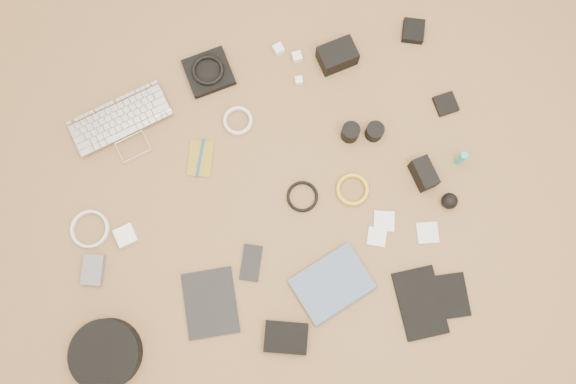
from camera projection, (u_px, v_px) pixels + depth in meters
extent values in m
cube|color=olive|center=(276.00, 199.00, 1.96)|extent=(4.00, 4.00, 0.04)
imported|color=#BBBBBF|center=(126.00, 132.00, 1.97)|extent=(0.40, 0.33, 0.03)
cube|color=black|center=(209.00, 72.00, 2.01)|extent=(0.18, 0.17, 0.03)
torus|color=black|center=(208.00, 70.00, 1.99)|extent=(0.14, 0.14, 0.01)
cube|color=white|center=(278.00, 50.00, 2.03)|extent=(0.03, 0.03, 0.03)
cube|color=white|center=(279.00, 49.00, 2.02)|extent=(0.04, 0.04, 0.03)
cube|color=white|center=(297.00, 57.00, 2.02)|extent=(0.04, 0.04, 0.03)
cube|color=white|center=(299.00, 80.00, 2.00)|extent=(0.03, 0.03, 0.02)
cube|color=black|center=(337.00, 56.00, 2.00)|extent=(0.14, 0.11, 0.07)
cube|color=black|center=(413.00, 31.00, 2.04)|extent=(0.10, 0.11, 0.03)
cube|color=olive|center=(200.00, 159.00, 1.96)|extent=(0.12, 0.15, 0.01)
cylinder|color=#143AA5|center=(200.00, 158.00, 1.95)|extent=(0.06, 0.13, 0.01)
torus|color=silver|center=(238.00, 121.00, 1.98)|extent=(0.12, 0.12, 0.01)
cylinder|color=black|center=(350.00, 132.00, 1.95)|extent=(0.07, 0.07, 0.07)
cylinder|color=black|center=(374.00, 132.00, 1.95)|extent=(0.08, 0.08, 0.06)
cube|color=black|center=(446.00, 104.00, 1.99)|extent=(0.08, 0.08, 0.02)
cube|color=white|center=(126.00, 236.00, 1.90)|extent=(0.08, 0.08, 0.03)
torus|color=silver|center=(90.00, 229.00, 1.91)|extent=(0.13, 0.13, 0.01)
torus|color=black|center=(302.00, 197.00, 1.93)|extent=(0.11, 0.11, 0.01)
torus|color=gold|center=(352.00, 190.00, 1.94)|extent=(0.14, 0.14, 0.01)
cube|color=black|center=(424.00, 174.00, 1.91)|extent=(0.08, 0.12, 0.08)
cylinder|color=#1BB4A6|center=(461.00, 158.00, 1.92)|extent=(0.03, 0.03, 0.09)
cube|color=#5D5C62|center=(93.00, 270.00, 1.88)|extent=(0.09, 0.12, 0.03)
cube|color=black|center=(210.00, 303.00, 1.87)|extent=(0.18, 0.23, 0.01)
cube|color=black|center=(251.00, 263.00, 1.89)|extent=(0.10, 0.14, 0.01)
cube|color=silver|center=(377.00, 237.00, 1.91)|extent=(0.08, 0.08, 0.01)
cube|color=silver|center=(384.00, 221.00, 1.92)|extent=(0.09, 0.09, 0.01)
cube|color=silver|center=(428.00, 233.00, 1.91)|extent=(0.08, 0.08, 0.01)
sphere|color=black|center=(449.00, 201.00, 1.91)|extent=(0.07, 0.07, 0.06)
cylinder|color=black|center=(106.00, 354.00, 1.81)|extent=(0.27, 0.27, 0.06)
cube|color=black|center=(286.00, 337.00, 1.83)|extent=(0.16, 0.14, 0.04)
imported|color=#465A77|center=(347.00, 307.00, 1.86)|extent=(0.29, 0.25, 0.02)
cube|color=black|center=(420.00, 303.00, 1.86)|extent=(0.14, 0.23, 0.02)
cube|color=black|center=(453.00, 296.00, 1.87)|extent=(0.11, 0.15, 0.01)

